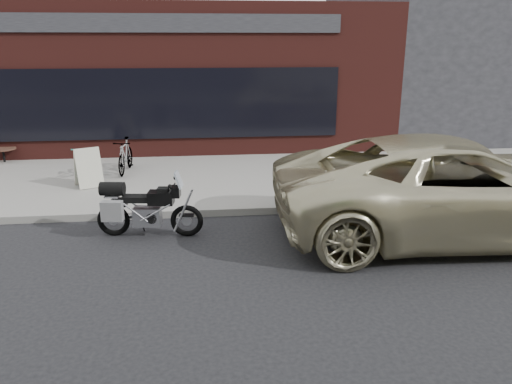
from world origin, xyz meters
TOP-DOWN VIEW (x-y plane):
  - ground at (0.00, 0.00)m, footprint 120.00×120.00m
  - near_sidewalk at (0.00, 7.00)m, footprint 44.00×6.00m
  - storefront at (-2.00, 13.98)m, footprint 14.00×10.07m
  - neighbour_building at (10.00, 14.00)m, footprint 10.00×10.00m
  - motorcycle at (-2.13, 3.10)m, footprint 1.94×0.63m
  - minivan at (3.50, 2.55)m, footprint 6.65×3.29m
  - bicycle_front at (-3.79, 6.71)m, footprint 0.65×1.65m
  - bicycle_rear at (-3.00, 7.27)m, footprint 0.55×1.51m
  - sandwich_sign at (-3.69, 6.06)m, footprint 0.74×0.72m
  - cafe_table at (-6.59, 8.80)m, footprint 0.70×0.70m

SIDE VIEW (x-z plane):
  - ground at x=0.00m, z-range 0.00..0.00m
  - near_sidewalk at x=0.00m, z-range 0.00..0.15m
  - cafe_table at x=-6.59m, z-range 0.32..0.72m
  - motorcycle at x=-2.13m, z-range -0.08..1.15m
  - bicycle_front at x=-3.79m, z-range 0.15..1.00m
  - bicycle_rear at x=-3.00m, z-range 0.15..1.04m
  - sandwich_sign at x=-3.69m, z-range 0.15..1.06m
  - minivan at x=3.50m, z-range 0.00..1.81m
  - storefront at x=-2.00m, z-range 0.00..4.50m
  - neighbour_building at x=10.00m, z-range 0.00..6.00m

